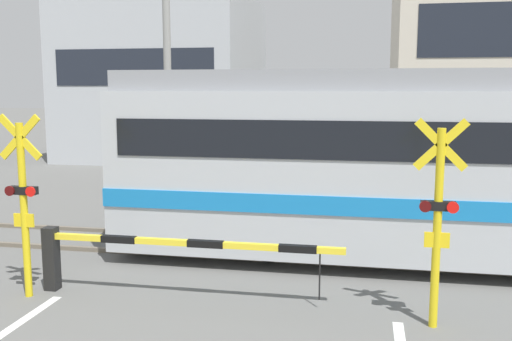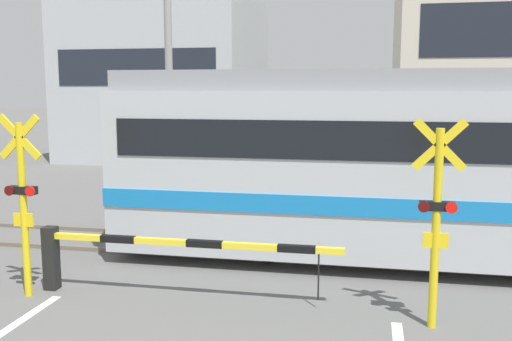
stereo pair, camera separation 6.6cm
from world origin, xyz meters
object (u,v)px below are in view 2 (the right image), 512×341
object	(u,v)px
crossing_barrier_far	(338,191)
crossing_signal_left	(23,198)
crossing_barrier_near	(132,250)
crossing_signal_right	(437,215)

from	to	relation	value
crossing_barrier_far	crossing_signal_left	xyz separation A→B (m)	(-4.36, -6.05, 0.81)
crossing_signal_left	crossing_barrier_near	bearing A→B (deg)	12.32
crossing_signal_left	crossing_signal_right	distance (m)	5.92
crossing_barrier_far	crossing_signal_left	size ratio (longest dim) A/B	1.68
crossing_barrier_near	crossing_signal_left	world-z (taller)	crossing_signal_left
crossing_barrier_near	crossing_barrier_far	bearing A→B (deg)	63.92
crossing_barrier_near	crossing_barrier_far	world-z (taller)	same
crossing_barrier_near	crossing_barrier_far	size ratio (longest dim) A/B	1.00
crossing_signal_left	crossing_signal_right	world-z (taller)	same
crossing_barrier_far	crossing_signal_right	distance (m)	6.31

